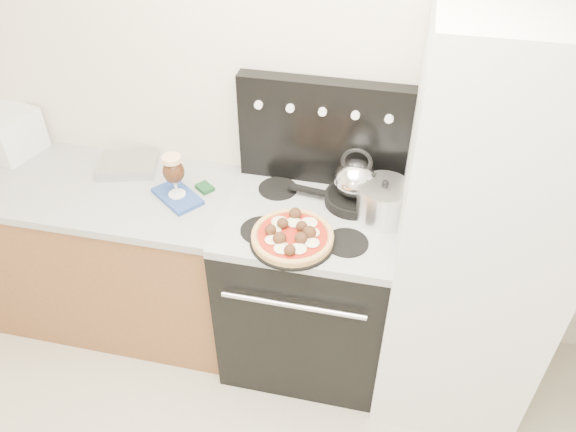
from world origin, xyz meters
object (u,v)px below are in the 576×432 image
(skillet, at_px, (353,199))
(stock_pot, at_px, (383,203))
(oven_mitt, at_px, (177,196))
(fridge, at_px, (478,236))
(toaster_oven, at_px, (1,130))
(pizza, at_px, (292,235))
(stove_body, at_px, (308,290))
(beer_glass, at_px, (174,176))
(tea_kettle, at_px, (355,176))
(pizza_pan, at_px, (292,240))
(base_cabinet, at_px, (103,255))

(skillet, xyz_separation_m, stock_pot, (0.13, -0.08, 0.06))
(oven_mitt, xyz_separation_m, stock_pot, (0.92, 0.04, 0.09))
(fridge, height_order, toaster_oven, fridge)
(pizza, distance_m, skillet, 0.37)
(stove_body, distance_m, skillet, 0.54)
(stock_pot, bearing_deg, skillet, 150.05)
(skillet, bearing_deg, beer_glass, -171.82)
(toaster_oven, relative_size, skillet, 1.37)
(stove_body, xyz_separation_m, tea_kettle, (0.17, 0.12, 0.63))
(pizza_pan, relative_size, skillet, 1.40)
(skillet, bearing_deg, oven_mitt, -171.82)
(stove_body, bearing_deg, base_cabinet, 178.70)
(base_cabinet, xyz_separation_m, oven_mitt, (0.49, -0.02, 0.48))
(oven_mitt, relative_size, tea_kettle, 1.20)
(skillet, bearing_deg, stove_body, -144.28)
(pizza_pan, distance_m, pizza, 0.03)
(oven_mitt, bearing_deg, pizza_pan, -18.74)
(toaster_oven, relative_size, beer_glass, 1.65)
(stove_body, height_order, fridge, fridge)
(base_cabinet, relative_size, tea_kettle, 7.23)
(pizza_pan, xyz_separation_m, skillet, (0.21, 0.31, 0.02))
(oven_mitt, bearing_deg, pizza, -18.74)
(base_cabinet, distance_m, tea_kettle, 1.43)
(stove_body, xyz_separation_m, skillet, (0.17, 0.12, 0.50))
(fridge, bearing_deg, skillet, 164.41)
(pizza_pan, distance_m, stock_pot, 0.42)
(oven_mitt, bearing_deg, stove_body, -0.87)
(stove_body, relative_size, beer_glass, 4.18)
(pizza, height_order, stock_pot, stock_pot)
(stove_body, xyz_separation_m, pizza, (-0.04, -0.19, 0.52))
(oven_mitt, height_order, skillet, skillet)
(oven_mitt, distance_m, skillet, 0.80)
(beer_glass, bearing_deg, fridge, -1.49)
(pizza_pan, distance_m, skillet, 0.37)
(oven_mitt, height_order, stock_pot, stock_pot)
(stove_body, height_order, pizza, pizza)
(pizza, height_order, skillet, pizza)
(toaster_oven, xyz_separation_m, pizza, (1.58, -0.40, -0.05))
(beer_glass, height_order, pizza_pan, beer_glass)
(oven_mitt, xyz_separation_m, beer_glass, (0.00, 0.00, 0.12))
(toaster_oven, height_order, skillet, toaster_oven)
(oven_mitt, xyz_separation_m, tea_kettle, (0.79, 0.11, 0.16))
(pizza, bearing_deg, fridge, 12.36)
(stove_body, height_order, oven_mitt, oven_mitt)
(base_cabinet, height_order, pizza_pan, pizza_pan)
(fridge, distance_m, beer_glass, 1.32)
(base_cabinet, bearing_deg, fridge, -1.59)
(fridge, bearing_deg, toaster_oven, 174.14)
(stove_body, height_order, pizza_pan, pizza_pan)
(fridge, xyz_separation_m, skillet, (-0.53, 0.15, -0.01))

